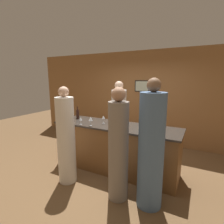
{
  "coord_description": "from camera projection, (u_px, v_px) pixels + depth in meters",
  "views": [
    {
      "loc": [
        1.59,
        -3.21,
        1.99
      ],
      "look_at": [
        -0.13,
        0.1,
        1.26
      ],
      "focal_mm": 28.0,
      "sensor_mm": 36.0,
      "label": 1
    }
  ],
  "objects": [
    {
      "name": "ground_plane",
      "position": [
        115.0,
        169.0,
        3.89
      ],
      "size": [
        14.0,
        14.0,
        0.0
      ],
      "primitive_type": "plane",
      "color": "brown"
    },
    {
      "name": "back_wall",
      "position": [
        144.0,
        98.0,
        5.37
      ],
      "size": [
        8.0,
        0.08,
        2.8
      ],
      "color": "olive",
      "rests_on": "ground_plane"
    },
    {
      "name": "bar_counter",
      "position": [
        115.0,
        147.0,
        3.79
      ],
      "size": [
        2.72,
        0.8,
        1.01
      ],
      "color": "brown",
      "rests_on": "ground_plane"
    },
    {
      "name": "bartender",
      "position": [
        119.0,
        120.0,
        4.63
      ],
      "size": [
        0.39,
        0.39,
        1.92
      ],
      "rotation": [
        0.0,
        0.0,
        3.14
      ],
      "color": "silver",
      "rests_on": "ground_plane"
    },
    {
      "name": "guest_0",
      "position": [
        151.0,
        150.0,
        2.63
      ],
      "size": [
        0.39,
        0.39,
        2.0
      ],
      "color": "#4C6B93",
      "rests_on": "ground_plane"
    },
    {
      "name": "guest_1",
      "position": [
        66.0,
        139.0,
        3.29
      ],
      "size": [
        0.34,
        0.34,
        1.84
      ],
      "color": "silver",
      "rests_on": "ground_plane"
    },
    {
      "name": "guest_2",
      "position": [
        118.0,
        149.0,
        2.81
      ],
      "size": [
        0.33,
        0.33,
        1.86
      ],
      "color": "gray",
      "rests_on": "ground_plane"
    },
    {
      "name": "wine_bottle_0",
      "position": [
        78.0,
        114.0,
        4.28
      ],
      "size": [
        0.08,
        0.08,
        0.3
      ],
      "color": "black",
      "rests_on": "bar_counter"
    },
    {
      "name": "wine_glass_0",
      "position": [
        91.0,
        119.0,
        3.61
      ],
      "size": [
        0.08,
        0.08,
        0.19
      ],
      "color": "silver",
      "rests_on": "bar_counter"
    },
    {
      "name": "wine_glass_1",
      "position": [
        116.0,
        119.0,
        3.63
      ],
      "size": [
        0.06,
        0.06,
        0.18
      ],
      "color": "silver",
      "rests_on": "bar_counter"
    },
    {
      "name": "wine_glass_2",
      "position": [
        81.0,
        119.0,
        3.72
      ],
      "size": [
        0.06,
        0.06,
        0.16
      ],
      "color": "silver",
      "rests_on": "bar_counter"
    },
    {
      "name": "wine_glass_3",
      "position": [
        126.0,
        122.0,
        3.48
      ],
      "size": [
        0.06,
        0.06,
        0.17
      ],
      "color": "silver",
      "rests_on": "bar_counter"
    },
    {
      "name": "wine_glass_4",
      "position": [
        104.0,
        117.0,
        3.81
      ],
      "size": [
        0.06,
        0.06,
        0.17
      ],
      "color": "silver",
      "rests_on": "bar_counter"
    }
  ]
}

